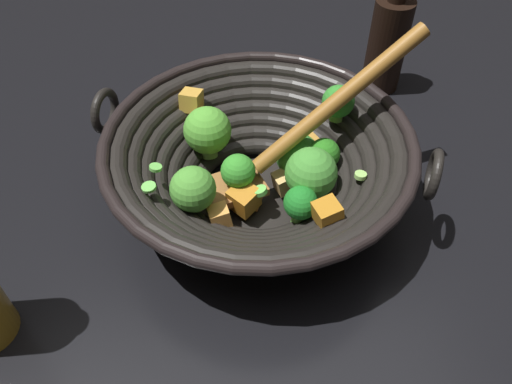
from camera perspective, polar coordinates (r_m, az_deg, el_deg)
name	(u,v)px	position (r m, az deg, el deg)	size (l,w,h in m)	color
ground_plane	(258,200)	(0.61, 0.26, -0.92)	(4.00, 4.00, 0.00)	black
wok	(259,161)	(0.57, 0.39, 3.56)	(0.35, 0.38, 0.19)	black
soy_sauce_bottle	(388,42)	(0.78, 14.71, 16.17)	(0.06, 0.06, 0.18)	black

